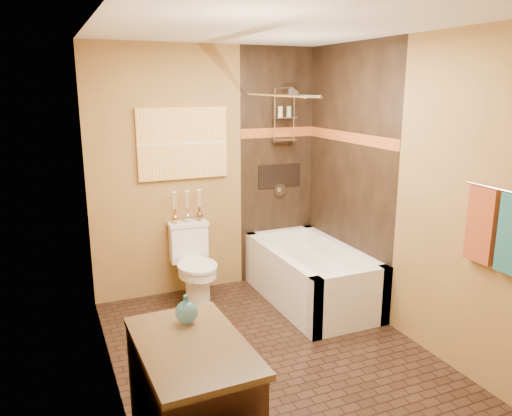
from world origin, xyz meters
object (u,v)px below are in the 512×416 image
bathtub (311,280)px  sunset_painting (183,143)px  toilet (194,263)px  vanity (192,409)px

bathtub → sunset_painting: bearing=145.7°
bathtub → toilet: bearing=156.3°
bathtub → toilet: toilet is taller
bathtub → vanity: (-1.72, -1.75, 0.18)m
bathtub → toilet: size_ratio=1.94×
sunset_painting → vanity: sunset_painting is taller
bathtub → vanity: size_ratio=1.66×
vanity → sunset_painting: bearing=73.7°
sunset_painting → bathtub: sunset_painting is taller
sunset_painting → vanity: size_ratio=0.99×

